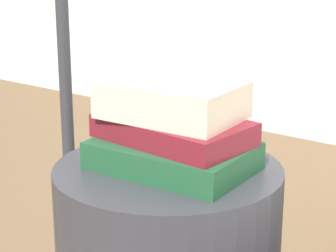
% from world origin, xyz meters
% --- Properties ---
extents(book_forest, '(0.27, 0.19, 0.05)m').
position_xyz_m(book_forest, '(0.01, 0.00, 0.60)').
color(book_forest, '#1E512D').
rests_on(book_forest, side_table).
extents(book_maroon, '(0.27, 0.17, 0.04)m').
position_xyz_m(book_maroon, '(0.01, 0.01, 0.64)').
color(book_maroon, maroon).
rests_on(book_maroon, book_forest).
extents(book_cream, '(0.23, 0.17, 0.06)m').
position_xyz_m(book_cream, '(-0.00, 0.01, 0.69)').
color(book_cream, beige).
rests_on(book_cream, book_maroon).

